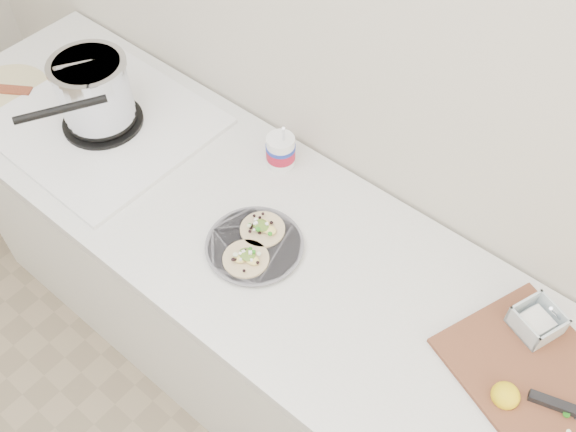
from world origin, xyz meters
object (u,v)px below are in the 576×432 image
Objects in this scene: cutboard at (549,381)px; bacon_plate at (6,92)px; tub at (281,149)px; stove at (98,103)px; taco_plate at (254,244)px.

cutboard is 2.01× the size of bacon_plate.
tub reaches higher than cutboard.
tub is at bearing -168.26° from cutboard.
taco_plate is at bearing -3.40° from stove.
cutboard is at bearing 10.23° from taco_plate.
bacon_plate is at bearing -153.43° from cutboard.
tub is at bearing 24.32° from stove.
tub is at bearing 117.17° from taco_plate.
stove reaches higher than taco_plate.
cutboard is 1.78m from bacon_plate.
bacon_plate is (-0.88, -0.33, -0.06)m from tub.
tub is 0.36× the size of cutboard.
stove is at bearing 175.77° from taco_plate.
cutboard is (0.90, -0.14, -0.05)m from tub.
cutboard is at bearing 6.09° from bacon_plate.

